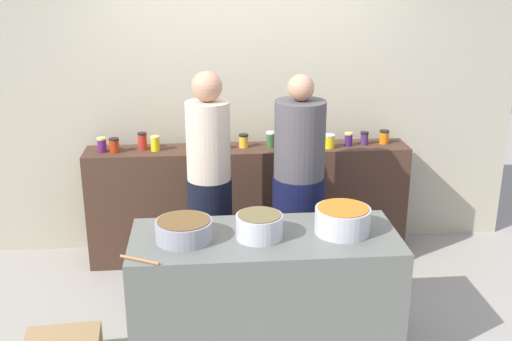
% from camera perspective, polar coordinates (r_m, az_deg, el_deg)
% --- Properties ---
extents(ground, '(12.00, 12.00, 0.00)m').
position_cam_1_polar(ground, '(4.62, 0.39, -13.85)').
color(ground, '#9C958A').
extents(storefront_wall, '(4.80, 0.12, 3.00)m').
position_cam_1_polar(storefront_wall, '(5.43, -1.03, 8.26)').
color(storefront_wall, '#B1A98F').
rests_on(storefront_wall, ground).
extents(display_shelf, '(2.70, 0.36, 1.00)m').
position_cam_1_polar(display_shelf, '(5.37, -0.70, -3.00)').
color(display_shelf, '#442C20').
rests_on(display_shelf, ground).
extents(prep_table, '(1.70, 0.70, 0.84)m').
position_cam_1_polar(prep_table, '(4.15, 0.80, -11.22)').
color(prep_table, '#5F605A').
rests_on(prep_table, ground).
extents(preserve_jar_0, '(0.08, 0.08, 0.12)m').
position_cam_1_polar(preserve_jar_0, '(5.22, -13.91, 2.30)').
color(preserve_jar_0, '#531C5D').
rests_on(preserve_jar_0, display_shelf).
extents(preserve_jar_1, '(0.08, 0.08, 0.12)m').
position_cam_1_polar(preserve_jar_1, '(5.19, -12.83, 2.26)').
color(preserve_jar_1, '#A72E0E').
rests_on(preserve_jar_1, display_shelf).
extents(preserve_jar_2, '(0.08, 0.08, 0.14)m').
position_cam_1_polar(preserve_jar_2, '(5.22, -10.33, 2.66)').
color(preserve_jar_2, '#B0261E').
rests_on(preserve_jar_2, display_shelf).
extents(preserve_jar_3, '(0.08, 0.08, 0.12)m').
position_cam_1_polar(preserve_jar_3, '(5.17, -9.20, 2.47)').
color(preserve_jar_3, yellow).
rests_on(preserve_jar_3, display_shelf).
extents(preserve_jar_4, '(0.08, 0.08, 0.12)m').
position_cam_1_polar(preserve_jar_4, '(5.22, -5.89, 2.77)').
color(preserve_jar_4, yellow).
rests_on(preserve_jar_4, display_shelf).
extents(preserve_jar_5, '(0.07, 0.07, 0.14)m').
position_cam_1_polar(preserve_jar_5, '(5.12, -3.68, 2.57)').
color(preserve_jar_5, olive).
rests_on(preserve_jar_5, display_shelf).
extents(preserve_jar_6, '(0.08, 0.08, 0.11)m').
position_cam_1_polar(preserve_jar_6, '(5.20, -1.14, 2.74)').
color(preserve_jar_6, gold).
rests_on(preserve_jar_6, display_shelf).
extents(preserve_jar_7, '(0.08, 0.08, 0.13)m').
position_cam_1_polar(preserve_jar_7, '(5.21, 1.37, 2.87)').
color(preserve_jar_7, '#315B2C').
rests_on(preserve_jar_7, display_shelf).
extents(preserve_jar_8, '(0.08, 0.08, 0.12)m').
position_cam_1_polar(preserve_jar_8, '(5.26, 2.38, 2.96)').
color(preserve_jar_8, '#335429').
rests_on(preserve_jar_8, display_shelf).
extents(preserve_jar_9, '(0.08, 0.08, 0.10)m').
position_cam_1_polar(preserve_jar_9, '(5.26, 4.46, 2.80)').
color(preserve_jar_9, '#D25F21').
rests_on(preserve_jar_9, display_shelf).
extents(preserve_jar_10, '(0.09, 0.09, 0.12)m').
position_cam_1_polar(preserve_jar_10, '(5.22, 6.71, 2.67)').
color(preserve_jar_10, yellow).
rests_on(preserve_jar_10, display_shelf).
extents(preserve_jar_11, '(0.07, 0.07, 0.11)m').
position_cam_1_polar(preserve_jar_11, '(5.30, 8.45, 2.86)').
color(preserve_jar_11, '#3F1C5B').
rests_on(preserve_jar_11, display_shelf).
extents(preserve_jar_12, '(0.07, 0.07, 0.11)m').
position_cam_1_polar(preserve_jar_12, '(5.36, 9.87, 2.94)').
color(preserve_jar_12, '#472659').
rests_on(preserve_jar_12, display_shelf).
extents(preserve_jar_13, '(0.08, 0.08, 0.11)m').
position_cam_1_polar(preserve_jar_13, '(5.42, 11.63, 3.03)').
color(preserve_jar_13, orange).
rests_on(preserve_jar_13, display_shelf).
extents(cooking_pot_left, '(0.36, 0.36, 0.13)m').
position_cam_1_polar(cooking_pot_left, '(3.90, -6.60, -5.43)').
color(cooking_pot_left, gray).
rests_on(cooking_pot_left, prep_table).
extents(cooking_pot_center, '(0.29, 0.29, 0.16)m').
position_cam_1_polar(cooking_pot_center, '(3.90, 0.30, -5.10)').
color(cooking_pot_center, '#B7B7BC').
rests_on(cooking_pot_center, prep_table).
extents(cooking_pot_right, '(0.35, 0.35, 0.17)m').
position_cam_1_polar(cooking_pot_right, '(4.01, 7.91, -4.51)').
color(cooking_pot_right, '#B7B7BC').
rests_on(cooking_pot_right, prep_table).
extents(wooden_spoon, '(0.24, 0.14, 0.02)m').
position_cam_1_polar(wooden_spoon, '(3.70, -10.59, -8.02)').
color(wooden_spoon, '#9E703D').
rests_on(wooden_spoon, prep_table).
extents(cook_with_tongs, '(0.33, 0.33, 1.75)m').
position_cam_1_polar(cook_with_tongs, '(4.68, -4.26, -2.43)').
color(cook_with_tongs, black).
rests_on(cook_with_tongs, ground).
extents(cook_in_cap, '(0.39, 0.39, 1.72)m').
position_cam_1_polar(cook_in_cap, '(4.75, 3.89, -2.48)').
color(cook_in_cap, black).
rests_on(cook_in_cap, ground).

